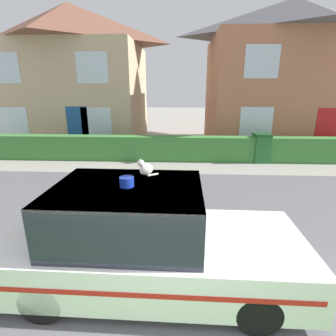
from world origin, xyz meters
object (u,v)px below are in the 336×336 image
object	(u,v)px
house_left	(74,74)
house_right	(287,74)
police_car	(146,240)
cat	(145,168)
wheelie_bin	(261,148)

from	to	relation	value
house_left	house_right	world-z (taller)	house_left
police_car	house_left	world-z (taller)	house_left
cat	wheelie_bin	xyz separation A→B (m)	(3.76, 7.03, -1.25)
house_left	house_right	size ratio (longest dim) A/B	0.93
wheelie_bin	house_right	bearing A→B (deg)	58.05
police_car	wheelie_bin	xyz separation A→B (m)	(3.77, 7.13, -0.15)
cat	house_right	world-z (taller)	house_right
police_car	cat	bearing A→B (deg)	88.52
cat	wheelie_bin	distance (m)	8.07
cat	wheelie_bin	bearing A→B (deg)	-149.98
police_car	cat	distance (m)	1.10
police_car	house_right	bearing A→B (deg)	62.57
house_left	house_right	bearing A→B (deg)	-2.54
wheelie_bin	house_left	bearing A→B (deg)	151.70
police_car	cat	world-z (taller)	cat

